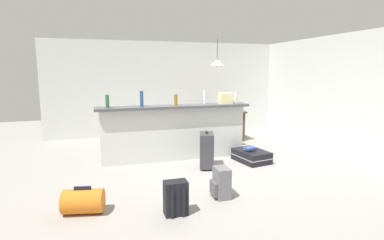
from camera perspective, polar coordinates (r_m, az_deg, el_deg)
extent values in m
cube|color=gray|center=(5.81, 3.27, -8.42)|extent=(13.00, 13.00, 0.05)
cube|color=silver|center=(8.48, -3.87, 5.91)|extent=(6.60, 0.10, 2.50)
cube|color=silver|center=(7.43, 25.21, 4.60)|extent=(0.10, 6.00, 2.50)
cube|color=silver|center=(5.96, -3.18, -2.63)|extent=(2.80, 0.20, 1.02)
cube|color=#4C4C51|center=(5.87, -3.23, 2.50)|extent=(2.96, 0.40, 0.05)
cylinder|color=#2D6B38|center=(5.67, -15.49, 3.38)|extent=(0.06, 0.06, 0.23)
cylinder|color=#284C89|center=(5.73, -9.36, 3.92)|extent=(0.06, 0.06, 0.29)
cylinder|color=#9E661E|center=(5.82, -3.03, 3.74)|extent=(0.07, 0.07, 0.21)
cylinder|color=silver|center=(6.13, 2.41, 4.33)|extent=(0.07, 0.07, 0.28)
cylinder|color=silver|center=(6.32, 8.16, 4.13)|extent=(0.08, 0.08, 0.22)
cube|color=beige|center=(6.17, 6.27, 4.03)|extent=(0.26, 0.18, 0.22)
cube|color=#4C331E|center=(7.70, 5.30, 1.59)|extent=(1.10, 0.80, 0.04)
cylinder|color=#4C331E|center=(7.27, 2.70, -1.78)|extent=(0.06, 0.06, 0.70)
cylinder|color=#4C331E|center=(7.65, 9.63, -1.35)|extent=(0.06, 0.06, 0.70)
cylinder|color=#4C331E|center=(7.90, 1.03, -0.89)|extent=(0.06, 0.06, 0.70)
cylinder|color=#4C331E|center=(8.25, 7.52, -0.53)|extent=(0.06, 0.06, 0.70)
cube|color=black|center=(7.16, 7.08, -1.36)|extent=(0.47, 0.47, 0.04)
cube|color=black|center=(7.26, 6.29, 0.88)|extent=(0.40, 0.12, 0.48)
cylinder|color=black|center=(6.98, 6.75, -3.50)|extent=(0.04, 0.04, 0.41)
cylinder|color=black|center=(7.17, 8.83, -3.21)|extent=(0.04, 0.04, 0.41)
cylinder|color=black|center=(7.24, 5.27, -3.03)|extent=(0.04, 0.04, 0.41)
cylinder|color=black|center=(7.42, 7.32, -2.76)|extent=(0.04, 0.04, 0.41)
cylinder|color=black|center=(7.68, 4.74, 12.95)|extent=(0.01, 0.01, 0.52)
cone|color=white|center=(7.67, 4.71, 10.63)|extent=(0.34, 0.34, 0.14)
sphere|color=white|center=(7.67, 4.70, 10.03)|extent=(0.07, 0.07, 0.07)
cube|color=black|center=(6.02, 10.98, -6.59)|extent=(0.59, 0.75, 0.22)
cube|color=gray|center=(6.02, 10.98, -6.59)|extent=(0.60, 0.77, 0.02)
cube|color=#2D2D33|center=(6.34, 8.70, -5.73)|extent=(0.20, 0.17, 0.02)
cylinder|color=orange|center=(4.09, -19.59, -14.07)|extent=(0.53, 0.39, 0.30)
cube|color=black|center=(4.03, -19.72, -11.85)|extent=(0.20, 0.07, 0.04)
cube|color=slate|center=(4.31, 5.55, -11.50)|extent=(0.19, 0.29, 0.42)
cube|color=#515155|center=(4.30, 4.13, -12.57)|extent=(0.07, 0.22, 0.19)
cube|color=black|center=(4.41, 6.47, -11.31)|extent=(0.03, 0.04, 0.36)
cube|color=black|center=(4.29, 7.16, -11.93)|extent=(0.03, 0.04, 0.36)
cube|color=#38383D|center=(5.51, 2.73, -5.56)|extent=(0.36, 0.49, 0.60)
cylinder|color=black|center=(5.77, 2.65, -7.96)|extent=(0.05, 0.07, 0.06)
cylinder|color=black|center=(5.41, 2.77, -9.15)|extent=(0.05, 0.07, 0.06)
cube|color=#232328|center=(5.43, 2.76, -2.30)|extent=(0.08, 0.15, 0.04)
cube|color=black|center=(3.82, -3.04, -14.28)|extent=(0.28, 0.18, 0.42)
cube|color=black|center=(3.95, -3.44, -14.65)|extent=(0.22, 0.06, 0.19)
cube|color=black|center=(3.76, -1.58, -15.04)|extent=(0.04, 0.02, 0.36)
cube|color=black|center=(3.72, -3.73, -15.28)|extent=(0.04, 0.02, 0.36)
cube|color=tan|center=(6.03, 10.72, -5.36)|extent=(0.23, 0.17, 0.03)
cube|color=#334C99|center=(5.96, 10.74, -5.18)|extent=(0.26, 0.21, 0.04)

